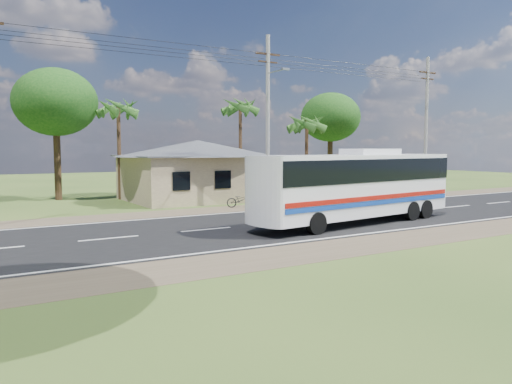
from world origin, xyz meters
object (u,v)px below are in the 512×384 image
motorcycle (241,200)px  waiting_shed (361,162)px  coach_bus (357,181)px  person (402,188)px

motorcycle → waiting_shed: bearing=-66.6°
coach_bus → motorcycle: bearing=93.6°
coach_bus → motorcycle: size_ratio=6.63×
motorcycle → person: 13.05m
waiting_shed → person: bearing=-68.8°
waiting_shed → coach_bus: bearing=-133.6°
waiting_shed → motorcycle: waiting_shed is taller
coach_bus → motorcycle: 9.31m
waiting_shed → person: waiting_shed is taller
coach_bus → person: 13.54m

